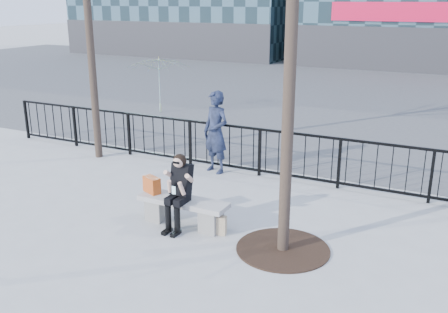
% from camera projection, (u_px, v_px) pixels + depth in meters
% --- Properties ---
extents(ground, '(120.00, 120.00, 0.00)m').
position_uv_depth(ground, '(184.00, 224.00, 8.87)').
color(ground, '#9D9D98').
rests_on(ground, ground).
extents(street_surface, '(60.00, 23.00, 0.01)m').
position_uv_depth(street_surface, '(361.00, 91.00, 21.68)').
color(street_surface, '#474747').
rests_on(street_surface, ground).
extents(railing, '(14.00, 0.06, 1.10)m').
position_uv_depth(railing, '(251.00, 151.00, 11.27)').
color(railing, black).
rests_on(railing, ground).
extents(tree_grate, '(1.50, 1.50, 0.02)m').
position_uv_depth(tree_grate, '(283.00, 249.00, 7.97)').
color(tree_grate, black).
rests_on(tree_grate, ground).
extents(bench_main, '(1.65, 0.46, 0.49)m').
position_uv_depth(bench_main, '(184.00, 209.00, 8.78)').
color(bench_main, slate).
rests_on(bench_main, ground).
extents(seated_woman, '(0.50, 0.64, 1.34)m').
position_uv_depth(seated_woman, '(178.00, 192.00, 8.53)').
color(seated_woman, black).
rests_on(seated_woman, ground).
extents(handbag, '(0.39, 0.30, 0.29)m').
position_uv_depth(handbag, '(152.00, 185.00, 8.98)').
color(handbag, '#B84816').
rests_on(handbag, bench_main).
extents(shopping_bag, '(0.37, 0.19, 0.33)m').
position_uv_depth(shopping_bag, '(216.00, 225.00, 8.47)').
color(shopping_bag, beige).
rests_on(shopping_bag, ground).
extents(standing_man, '(0.80, 0.64, 1.89)m').
position_uv_depth(standing_man, '(216.00, 132.00, 11.32)').
color(standing_man, black).
rests_on(standing_man, ground).
extents(vendor_umbrella, '(2.76, 2.78, 1.96)m').
position_uv_depth(vendor_umbrella, '(159.00, 85.00, 17.33)').
color(vendor_umbrella, yellow).
rests_on(vendor_umbrella, ground).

